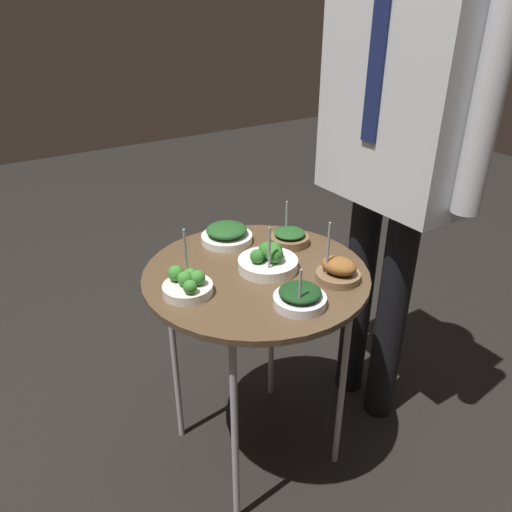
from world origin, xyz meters
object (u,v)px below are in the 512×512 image
at_px(bowl_spinach_front_left, 299,297).
at_px(waiter_figure, 398,125).
at_px(serving_cart, 256,288).
at_px(bowl_spinach_mid_left, 289,237).
at_px(bowl_broccoli_far_rim, 187,284).
at_px(bowl_roast_near_rim, 338,271).
at_px(bowl_spinach_front_center, 227,234).
at_px(bowl_broccoli_mid_right, 268,260).

relative_size(bowl_spinach_front_left, waiter_figure, 0.08).
distance_m(serving_cart, bowl_spinach_mid_left, 0.22).
bearing_deg(bowl_broccoli_far_rim, bowl_spinach_mid_left, 102.73).
height_order(serving_cart, bowl_roast_near_rim, bowl_roast_near_rim).
relative_size(bowl_roast_near_rim, bowl_spinach_mid_left, 1.34).
height_order(bowl_roast_near_rim, bowl_spinach_front_center, bowl_roast_near_rim).
height_order(bowl_broccoli_far_rim, bowl_spinach_front_left, bowl_broccoli_far_rim).
height_order(serving_cart, waiter_figure, waiter_figure).
distance_m(bowl_roast_near_rim, bowl_broccoli_mid_right, 0.20).
distance_m(bowl_broccoli_mid_right, bowl_spinach_mid_left, 0.18).
xyz_separation_m(bowl_spinach_front_center, bowl_spinach_front_left, (0.42, -0.03, -0.00)).
xyz_separation_m(bowl_roast_near_rim, bowl_spinach_front_center, (-0.37, -0.14, -0.00)).
bearing_deg(bowl_broccoli_far_rim, bowl_broccoli_mid_right, 87.59).
xyz_separation_m(bowl_broccoli_mid_right, bowl_spinach_front_center, (-0.22, -0.01, -0.00)).
bearing_deg(bowl_roast_near_rim, bowl_broccoli_far_rim, -113.28).
distance_m(bowl_spinach_front_center, bowl_spinach_front_left, 0.42).
relative_size(serving_cart, bowl_broccoli_mid_right, 4.11).
bearing_deg(bowl_broccoli_far_rim, bowl_spinach_front_left, 45.57).
relative_size(bowl_spinach_mid_left, bowl_spinach_front_left, 0.96).
bearing_deg(serving_cart, bowl_spinach_mid_left, 116.54).
bearing_deg(bowl_spinach_front_center, bowl_roast_near_rim, 20.32).
height_order(bowl_spinach_front_left, waiter_figure, waiter_figure).
xyz_separation_m(bowl_broccoli_mid_right, bowl_spinach_front_left, (0.20, -0.04, -0.01)).
bearing_deg(bowl_spinach_mid_left, bowl_spinach_front_left, -32.31).
bearing_deg(bowl_broccoli_mid_right, serving_cart, -102.57).
relative_size(bowl_broccoli_far_rim, waiter_figure, 0.10).
bearing_deg(bowl_spinach_mid_left, waiter_figure, 70.43).
relative_size(bowl_roast_near_rim, waiter_figure, 0.10).
bearing_deg(bowl_roast_near_rim, bowl_spinach_mid_left, 175.59).
bearing_deg(bowl_spinach_mid_left, bowl_broccoli_mid_right, -55.83).
xyz_separation_m(bowl_roast_near_rim, bowl_spinach_mid_left, (-0.25, 0.02, -0.01)).
relative_size(bowl_broccoli_mid_right, bowl_broccoli_far_rim, 1.02).
distance_m(bowl_broccoli_mid_right, bowl_broccoli_far_rim, 0.25).
distance_m(serving_cart, bowl_broccoli_far_rim, 0.23).
bearing_deg(bowl_spinach_front_center, bowl_broccoli_far_rim, -48.83).
height_order(serving_cart, bowl_spinach_front_center, bowl_spinach_front_center).
distance_m(serving_cart, bowl_spinach_front_center, 0.23).
relative_size(serving_cart, waiter_figure, 0.42).
relative_size(bowl_broccoli_far_rim, bowl_spinach_mid_left, 1.29).
bearing_deg(bowl_roast_near_rim, bowl_spinach_front_center, -159.68).
bearing_deg(bowl_spinach_front_left, bowl_broccoli_mid_right, 168.59).
bearing_deg(bowl_spinach_mid_left, bowl_spinach_front_center, -127.36).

